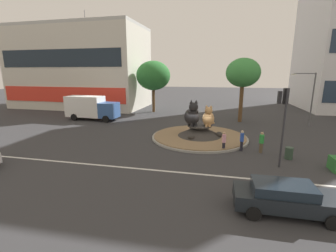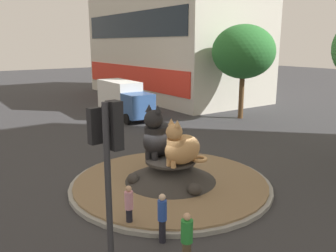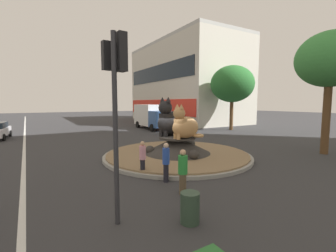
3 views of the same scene
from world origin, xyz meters
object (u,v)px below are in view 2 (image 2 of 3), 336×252
(cat_statue_calico, at_px, (181,147))
(delivery_box_truck, at_px, (124,98))
(pedestrian_green_shirt, at_px, (187,238))
(broadleaf_tree_behind_island, at_px, (243,52))
(pedestrian_blue_shirt, at_px, (162,216))
(cat_statue_black, at_px, (160,137))
(shophouse_block, at_px, (171,38))
(traffic_light_mast, at_px, (109,167))
(pedestrian_pink_shirt, at_px, (129,206))

(cat_statue_calico, relative_size, delivery_box_truck, 0.29)
(cat_statue_calico, relative_size, pedestrian_green_shirt, 1.23)
(broadleaf_tree_behind_island, height_order, pedestrian_blue_shirt, broadleaf_tree_behind_island)
(cat_statue_black, distance_m, cat_statue_calico, 1.57)
(cat_statue_black, height_order, pedestrian_blue_shirt, cat_statue_black)
(shophouse_block, height_order, pedestrian_blue_shirt, shophouse_block)
(traffic_light_mast, xyz_separation_m, pedestrian_green_shirt, (-0.67, 2.74, -3.00))
(pedestrian_pink_shirt, bearing_deg, cat_statue_black, 34.75)
(delivery_box_truck, bearing_deg, traffic_light_mast, -26.50)
(pedestrian_blue_shirt, bearing_deg, pedestrian_pink_shirt, 67.42)
(cat_statue_calico, bearing_deg, traffic_light_mast, 36.77)
(broadleaf_tree_behind_island, xyz_separation_m, pedestrian_pink_shirt, (10.92, -17.61, -4.91))
(cat_statue_black, bearing_deg, delivery_box_truck, -134.77)
(broadleaf_tree_behind_island, bearing_deg, shophouse_block, 167.57)
(pedestrian_green_shirt, bearing_deg, shophouse_block, -62.40)
(traffic_light_mast, distance_m, pedestrian_blue_shirt, 4.69)
(broadleaf_tree_behind_island, bearing_deg, cat_statue_calico, -56.20)
(pedestrian_pink_shirt, bearing_deg, traffic_light_mast, -131.13)
(pedestrian_pink_shirt, xyz_separation_m, delivery_box_truck, (-17.43, 9.45, 0.83))
(pedestrian_pink_shirt, xyz_separation_m, pedestrian_green_shirt, (2.93, 0.28, 0.04))
(cat_statue_black, distance_m, pedestrian_blue_shirt, 5.54)
(shophouse_block, relative_size, pedestrian_pink_shirt, 14.48)
(pedestrian_green_shirt, xyz_separation_m, pedestrian_blue_shirt, (-1.49, 0.16, 0.02))
(cat_statue_black, bearing_deg, pedestrian_pink_shirt, 19.46)
(pedestrian_green_shirt, relative_size, delivery_box_truck, 0.24)
(pedestrian_pink_shirt, bearing_deg, broadleaf_tree_behind_island, 25.02)
(cat_statue_black, height_order, delivery_box_truck, cat_statue_black)
(traffic_light_mast, distance_m, pedestrian_pink_shirt, 5.32)
(cat_statue_calico, height_order, shophouse_block, shophouse_block)
(cat_statue_black, xyz_separation_m, shophouse_block, (-22.65, 17.44, 4.88))
(pedestrian_pink_shirt, bearing_deg, cat_statue_calico, 16.05)
(pedestrian_blue_shirt, height_order, delivery_box_truck, delivery_box_truck)
(delivery_box_truck, bearing_deg, pedestrian_blue_shirt, -22.49)
(shophouse_block, bearing_deg, traffic_light_mast, -37.18)
(cat_statue_black, xyz_separation_m, pedestrian_blue_shirt, (4.48, -2.99, -1.29))
(pedestrian_pink_shirt, height_order, pedestrian_blue_shirt, pedestrian_blue_shirt)
(delivery_box_truck, bearing_deg, shophouse_block, 128.91)
(pedestrian_pink_shirt, bearing_deg, pedestrian_green_shirt, -91.39)
(cat_statue_black, xyz_separation_m, pedestrian_pink_shirt, (3.04, -3.43, -1.35))
(cat_statue_black, bearing_deg, pedestrian_blue_shirt, 34.19)
(broadleaf_tree_behind_island, bearing_deg, pedestrian_blue_shirt, -54.26)
(cat_statue_black, height_order, traffic_light_mast, traffic_light_mast)
(pedestrian_pink_shirt, relative_size, delivery_box_truck, 0.22)
(shophouse_block, relative_size, pedestrian_green_shirt, 13.73)
(broadleaf_tree_behind_island, xyz_separation_m, pedestrian_green_shirt, (13.85, -17.33, -4.88))
(cat_statue_black, relative_size, pedestrian_blue_shirt, 1.66)
(pedestrian_green_shirt, xyz_separation_m, delivery_box_truck, (-20.36, 9.17, 0.79))
(broadleaf_tree_behind_island, distance_m, pedestrian_pink_shirt, 21.30)
(traffic_light_mast, xyz_separation_m, shophouse_block, (-29.29, 23.33, 3.19))
(cat_statue_black, bearing_deg, pedestrian_green_shirt, 40.10)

